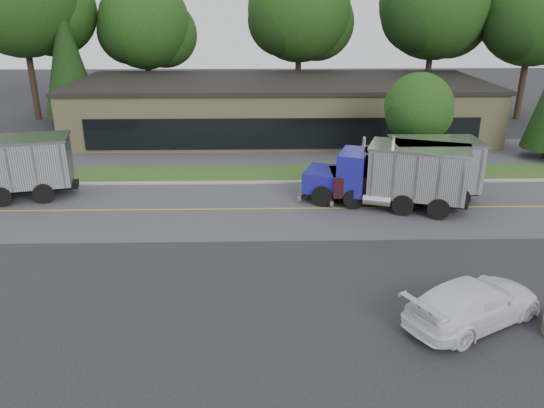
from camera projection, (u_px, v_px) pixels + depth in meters
The scene contains 17 objects.
ground at pixel (251, 300), 19.37m from camera, with size 140.00×140.00×0.00m, color #37373C.
road at pixel (254, 209), 27.76m from camera, with size 60.00×8.00×0.02m, color #56565B.
center_line at pixel (254, 209), 27.76m from camera, with size 60.00×0.12×0.01m, color gold.
curb at pixel (254, 183), 31.68m from camera, with size 60.00×0.30×0.12m, color #9E9E99.
grass_verge at pixel (255, 174), 33.36m from camera, with size 60.00×3.40×0.03m, color #3A6021.
far_parking at pixel (255, 153), 38.02m from camera, with size 60.00×7.00×0.02m, color #56565B.
strip_mall at pixel (280, 109), 42.94m from camera, with size 32.00×12.00×4.00m, color tan.
tree_far_a at pixel (23, 0), 45.23m from camera, with size 11.23×10.57×16.02m.
tree_far_b at pixel (147, 28), 48.12m from camera, with size 8.68×8.17×12.39m.
tree_far_c at pixel (301, 15), 48.05m from camera, with size 9.88×9.30×14.10m.
tree_far_d at pixel (436, 9), 47.19m from camera, with size 10.47×9.85×14.93m.
tree_far_e at pixel (534, 17), 45.74m from camera, with size 9.71×9.14×13.85m.
evergreen_left at pixel (67, 57), 44.95m from camera, with size 4.57×4.57×10.39m.
tree_verge at pixel (419, 110), 32.19m from camera, with size 4.39×4.13×6.26m.
dump_truck_blue at pixel (394, 174), 27.52m from camera, with size 8.65×5.08×3.36m.
dump_truck_maroon at pixel (413, 169), 28.29m from camera, with size 7.93×2.69×3.36m.
rally_car at pixel (474, 302), 17.77m from camera, with size 2.14×5.26×1.53m, color white.
Camera 1 is at (0.36, -16.82, 10.24)m, focal length 35.00 mm.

